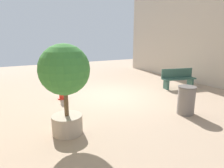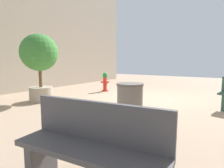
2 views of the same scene
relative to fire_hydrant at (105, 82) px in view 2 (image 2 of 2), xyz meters
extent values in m
plane|color=tan|center=(-2.12, 0.64, -0.44)|extent=(23.40, 23.40, 0.00)
cylinder|color=red|center=(0.00, 0.00, -0.42)|extent=(0.30, 0.30, 0.05)
cylinder|color=red|center=(0.00, 0.00, -0.08)|extent=(0.17, 0.17, 0.62)
cylinder|color=#198C33|center=(0.00, 0.00, 0.26)|extent=(0.22, 0.22, 0.06)
sphere|color=#198C33|center=(0.00, 0.00, 0.34)|extent=(0.20, 0.20, 0.20)
cylinder|color=red|center=(-0.07, -0.11, -0.01)|extent=(0.14, 0.15, 0.08)
cylinder|color=red|center=(0.08, 0.11, -0.01)|extent=(0.14, 0.15, 0.08)
cylinder|color=red|center=(-0.12, 0.08, -0.05)|extent=(0.17, 0.16, 0.10)
cube|color=#4C4C51|center=(-3.18, 5.61, -0.22)|extent=(0.15, 0.41, 0.45)
cube|color=#4C4C51|center=(-3.83, 5.52, 0.04)|extent=(1.69, 0.64, 0.06)
cube|color=#4C4C51|center=(-3.81, 5.33, 0.29)|extent=(1.64, 0.27, 0.44)
cylinder|color=tan|center=(0.59, 3.01, -0.19)|extent=(0.79, 0.79, 0.50)
cylinder|color=brown|center=(0.59, 3.01, 0.46)|extent=(0.11, 0.11, 0.82)
sphere|color=#3D8438|center=(0.59, 3.01, 1.25)|extent=(1.27, 1.27, 1.27)
cylinder|color=slate|center=(-3.21, 3.49, 0.00)|extent=(0.54, 0.54, 0.89)
cylinder|color=#5B5551|center=(-3.21, 3.49, 0.46)|extent=(0.57, 0.57, 0.04)
camera|label=1|loc=(1.82, 7.81, 2.04)|focal=31.91mm
camera|label=2|loc=(-5.01, 6.82, 0.93)|focal=29.04mm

